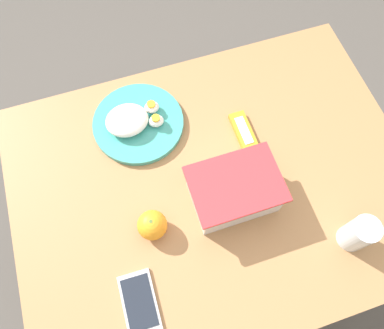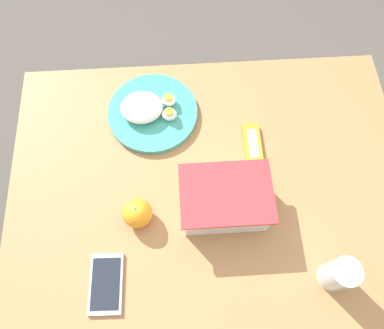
{
  "view_description": "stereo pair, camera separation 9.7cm",
  "coord_description": "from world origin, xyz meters",
  "px_view_note": "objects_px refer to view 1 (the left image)",
  "views": [
    {
      "loc": [
        0.16,
        0.3,
        1.66
      ],
      "look_at": [
        0.05,
        -0.06,
        0.77
      ],
      "focal_mm": 35.0,
      "sensor_mm": 36.0,
      "label": 1
    },
    {
      "loc": [
        0.07,
        0.32,
        1.66
      ],
      "look_at": [
        0.05,
        -0.06,
        0.77
      ],
      "focal_mm": 35.0,
      "sensor_mm": 36.0,
      "label": 2
    }
  ],
  "objects_px": {
    "food_container": "(234,192)",
    "cell_phone": "(139,303)",
    "candy_bar": "(244,132)",
    "drinking_glass": "(358,234)",
    "orange_fruit": "(152,225)",
    "rice_plate": "(136,122)"
  },
  "relations": [
    {
      "from": "food_container",
      "to": "drinking_glass",
      "type": "height_order",
      "value": "drinking_glass"
    },
    {
      "from": "food_container",
      "to": "candy_bar",
      "type": "bearing_deg",
      "value": -119.96
    },
    {
      "from": "drinking_glass",
      "to": "food_container",
      "type": "bearing_deg",
      "value": -38.53
    },
    {
      "from": "orange_fruit",
      "to": "food_container",
      "type": "bearing_deg",
      "value": -175.6
    },
    {
      "from": "rice_plate",
      "to": "cell_phone",
      "type": "distance_m",
      "value": 0.47
    },
    {
      "from": "food_container",
      "to": "rice_plate",
      "type": "height_order",
      "value": "food_container"
    },
    {
      "from": "orange_fruit",
      "to": "cell_phone",
      "type": "height_order",
      "value": "orange_fruit"
    },
    {
      "from": "cell_phone",
      "to": "orange_fruit",
      "type": "bearing_deg",
      "value": -116.38
    },
    {
      "from": "cell_phone",
      "to": "drinking_glass",
      "type": "relative_size",
      "value": 1.3
    },
    {
      "from": "rice_plate",
      "to": "candy_bar",
      "type": "xyz_separation_m",
      "value": [
        -0.27,
        0.12,
        -0.01
      ]
    },
    {
      "from": "food_container",
      "to": "drinking_glass",
      "type": "bearing_deg",
      "value": 141.47
    },
    {
      "from": "orange_fruit",
      "to": "candy_bar",
      "type": "height_order",
      "value": "orange_fruit"
    },
    {
      "from": "candy_bar",
      "to": "cell_phone",
      "type": "distance_m",
      "value": 0.51
    },
    {
      "from": "rice_plate",
      "to": "food_container",
      "type": "bearing_deg",
      "value": 122.55
    },
    {
      "from": "food_container",
      "to": "cell_phone",
      "type": "relative_size",
      "value": 1.55
    },
    {
      "from": "food_container",
      "to": "orange_fruit",
      "type": "distance_m",
      "value": 0.22
    },
    {
      "from": "candy_bar",
      "to": "rice_plate",
      "type": "bearing_deg",
      "value": -23.02
    },
    {
      "from": "drinking_glass",
      "to": "orange_fruit",
      "type": "bearing_deg",
      "value": -20.98
    },
    {
      "from": "candy_bar",
      "to": "cell_phone",
      "type": "relative_size",
      "value": 0.87
    },
    {
      "from": "candy_bar",
      "to": "orange_fruit",
      "type": "bearing_deg",
      "value": 30.36
    },
    {
      "from": "food_container",
      "to": "rice_plate",
      "type": "relative_size",
      "value": 0.86
    },
    {
      "from": "candy_bar",
      "to": "drinking_glass",
      "type": "bearing_deg",
      "value": 112.09
    }
  ]
}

